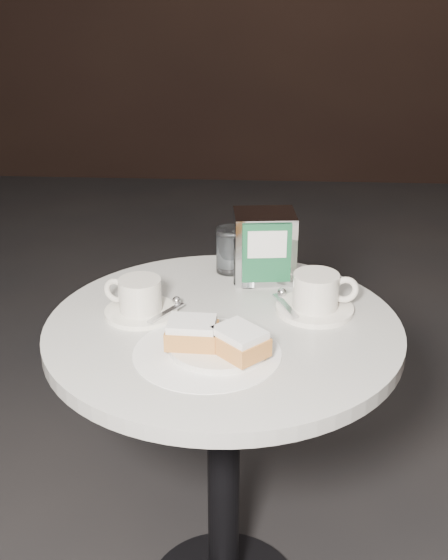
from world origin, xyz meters
The scene contains 8 objects.
cafe_table centered at (0.00, 0.00, 0.55)m, with size 0.70×0.70×0.74m.
sugar_spill centered at (-0.02, -0.11, 0.75)m, with size 0.27×0.27×0.00m, color white.
beignet_plate centered at (-0.01, -0.11, 0.77)m, with size 0.24×0.24×0.06m.
coffee_cup_left centered at (-0.17, 0.03, 0.78)m, with size 0.18×0.18×0.08m.
coffee_cup_right centered at (0.18, 0.07, 0.78)m, with size 0.17×0.17×0.08m.
water_glass_left centered at (0.00, 0.26, 0.79)m, with size 0.08×0.08×0.10m.
water_glass_right centered at (0.04, 0.19, 0.79)m, with size 0.07×0.07×0.10m.
napkin_dispenser centered at (0.08, 0.22, 0.82)m, with size 0.14×0.12×0.15m.
Camera 1 is at (0.07, -1.21, 1.39)m, focal length 45.00 mm.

